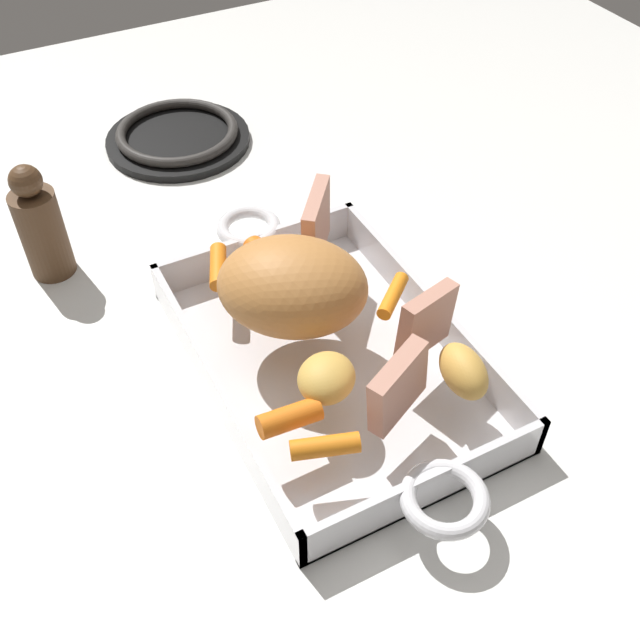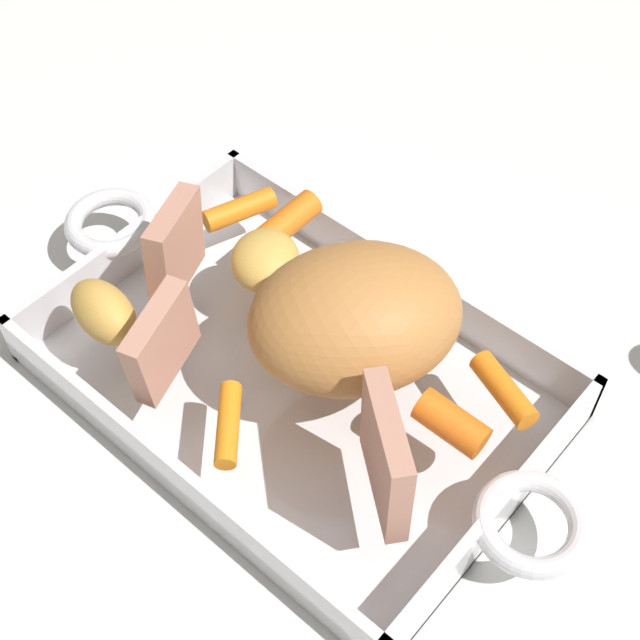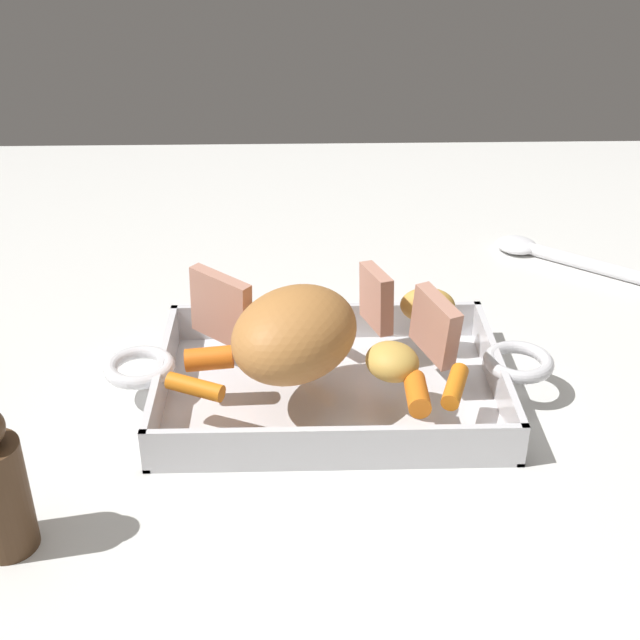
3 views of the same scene
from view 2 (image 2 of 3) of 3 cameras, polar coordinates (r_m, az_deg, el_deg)
ground_plane at (r=0.67m, az=-1.53°, el=-4.15°), size 1.69×1.69×0.00m
roasting_dish at (r=0.66m, az=-1.56°, el=-3.44°), size 0.46×0.24×0.05m
pork_roast at (r=0.59m, az=2.22°, el=0.14°), size 0.17×0.18×0.09m
roast_slice_outer at (r=0.65m, az=-9.09°, el=4.53°), size 0.04×0.07×0.07m
roast_slice_thin at (r=0.54m, az=4.15°, el=-8.48°), size 0.07×0.06×0.08m
roast_slice_thick at (r=0.60m, az=-9.92°, el=-1.41°), size 0.03×0.07×0.07m
baby_carrot_southwest at (r=0.70m, az=-2.02°, el=6.20°), size 0.02×0.06×0.02m
baby_carrot_center_right at (r=0.61m, az=11.44°, el=-4.29°), size 0.06×0.04×0.02m
baby_carrot_northeast at (r=0.71m, az=-5.07°, el=6.92°), size 0.04×0.06×0.02m
baby_carrot_long at (r=0.59m, az=8.24°, el=-6.42°), size 0.05×0.02×0.03m
baby_carrot_center_left at (r=0.59m, az=-5.78°, el=-6.53°), size 0.05×0.05×0.02m
potato_corner at (r=0.64m, az=-13.40°, el=0.49°), size 0.06×0.04×0.04m
potato_near_roast at (r=0.66m, az=-3.45°, el=3.75°), size 0.07×0.07×0.04m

